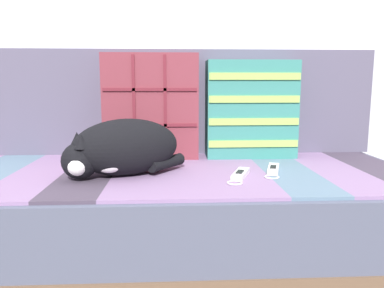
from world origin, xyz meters
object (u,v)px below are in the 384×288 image
at_px(game_remote_near, 273,170).
at_px(game_remote_far, 240,175).
at_px(couch, 166,223).
at_px(throw_pillow_quilted, 151,107).
at_px(sleeping_cat, 121,149).
at_px(throw_pillow_striped, 251,109).

distance_m(game_remote_near, game_remote_far, 0.15).
height_order(couch, throw_pillow_quilted, throw_pillow_quilted).
bearing_deg(sleeping_cat, game_remote_near, 2.01).
bearing_deg(game_remote_near, couch, 166.94).
xyz_separation_m(throw_pillow_striped, game_remote_far, (-0.11, -0.36, -0.19)).
bearing_deg(throw_pillow_striped, throw_pillow_quilted, 179.93).
height_order(throw_pillow_quilted, game_remote_far, throw_pillow_quilted).
xyz_separation_m(couch, game_remote_near, (0.38, -0.09, 0.22)).
bearing_deg(sleeping_cat, couch, 36.29).
relative_size(couch, throw_pillow_quilted, 4.36).
distance_m(throw_pillow_quilted, throw_pillow_striped, 0.41).
bearing_deg(couch, throw_pillow_quilted, 106.13).
distance_m(sleeping_cat, game_remote_near, 0.53).
height_order(throw_pillow_quilted, throw_pillow_striped, throw_pillow_quilted).
bearing_deg(couch, throw_pillow_striped, 29.80).
bearing_deg(game_remote_far, throw_pillow_striped, 73.52).
relative_size(couch, sleeping_cat, 4.53).
distance_m(throw_pillow_striped, game_remote_far, 0.42).
bearing_deg(sleeping_cat, game_remote_far, -7.10).
distance_m(couch, game_remote_near, 0.45).
xyz_separation_m(throw_pillow_quilted, throw_pillow_striped, (0.41, -0.00, -0.01)).
bearing_deg(throw_pillow_quilted, game_remote_far, -49.35).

